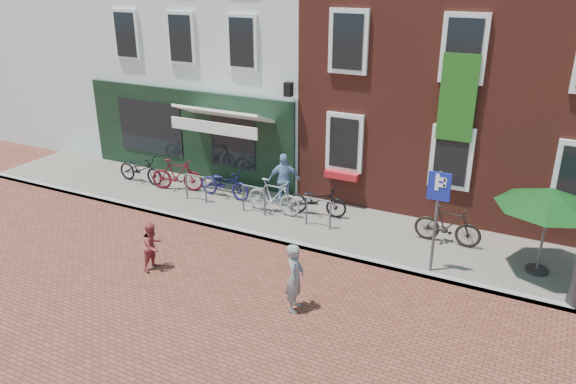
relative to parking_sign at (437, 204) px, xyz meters
The scene contains 16 objects.
ground 4.19m from the parking_sign, behind, with size 80.00×80.00×0.00m, color brown.
sidewalk 3.51m from the parking_sign, 155.63° to the left, with size 24.00×3.00×0.10m, color slate.
building_stucco 11.41m from the parking_sign, 142.41° to the left, with size 8.00×8.00×9.00m, color silver.
building_brick_mid 7.70m from the parking_sign, 104.77° to the left, with size 6.00×8.00×10.00m, color maroon.
filler_left 17.84m from the parking_sign, 157.45° to the left, with size 7.00×8.00×9.00m, color silver.
parking_sign is the anchor object (origin of this frame).
parasol 2.46m from the parking_sign, 25.63° to the left, with size 2.33×2.33×2.18m.
woman 3.62m from the parking_sign, 128.95° to the right, with size 0.55×0.36×1.50m, color gray.
boy 6.58m from the parking_sign, 155.50° to the right, with size 0.57×0.45×1.18m, color #9F3A3E.
cafe_person 5.21m from the parking_sign, 158.62° to the left, with size 0.93×0.39×1.58m, color #7699C5.
bicycle_0 9.98m from the parking_sign, behind, with size 0.60×1.73×0.91m, color black.
bicycle_1 8.53m from the parking_sign, behind, with size 0.47×1.68×1.01m, color #500C11.
bicycle_2 6.98m from the parking_sign, 166.57° to the left, with size 0.60×1.73×0.91m, color #1A1650.
bicycle_3 5.08m from the parking_sign, 165.55° to the left, with size 0.47×1.68×1.01m, color gray.
bicycle_4 4.18m from the parking_sign, 155.60° to the left, with size 0.60×1.73×0.91m, color black.
bicycle_5 1.95m from the parking_sign, 89.08° to the left, with size 0.47×1.68×1.01m, color black.
Camera 1 is at (5.95, -11.34, 6.65)m, focal length 34.74 mm.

